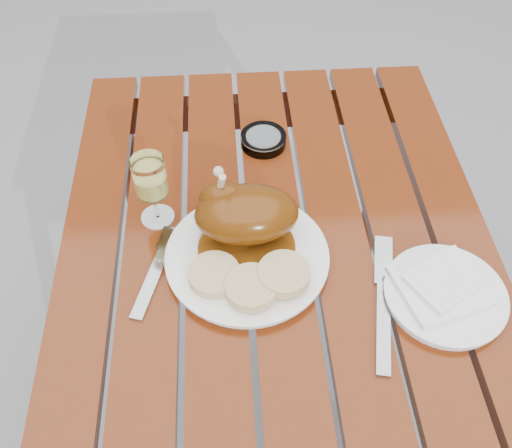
{
  "coord_description": "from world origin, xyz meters",
  "views": [
    {
      "loc": [
        -0.08,
        -0.58,
        1.58
      ],
      "look_at": [
        -0.04,
        0.09,
        0.78
      ],
      "focal_mm": 40.0,
      "sensor_mm": 36.0,
      "label": 1
    }
  ],
  "objects": [
    {
      "name": "table",
      "position": [
        0.0,
        0.0,
        0.38
      ],
      "size": [
        0.8,
        1.2,
        0.75
      ],
      "primitive_type": "cube",
      "color": "maroon",
      "rests_on": "ground"
    },
    {
      "name": "ground",
      "position": [
        0.0,
        0.0,
        0.0
      ],
      "size": [
        60.0,
        60.0,
        0.0
      ],
      "primitive_type": "plane",
      "color": "slate",
      "rests_on": "ground"
    },
    {
      "name": "napkin",
      "position": [
        0.26,
        -0.06,
        0.77
      ],
      "size": [
        0.17,
        0.16,
        0.01
      ],
      "primitive_type": "cube",
      "rotation": [
        0.0,
        0.0,
        0.27
      ],
      "color": "white",
      "rests_on": "side_plate"
    },
    {
      "name": "bread_dumplings",
      "position": [
        -0.06,
        -0.03,
        0.78
      ],
      "size": [
        0.21,
        0.12,
        0.03
      ],
      "color": "#D9BB84",
      "rests_on": "dinner_plate"
    },
    {
      "name": "dinner_plate",
      "position": [
        -0.06,
        0.03,
        0.76
      ],
      "size": [
        0.36,
        0.36,
        0.02
      ],
      "primitive_type": "cylinder",
      "rotation": [
        0.0,
        0.0,
        0.26
      ],
      "color": "white",
      "rests_on": "table"
    },
    {
      "name": "side_plate",
      "position": [
        0.27,
        -0.07,
        0.76
      ],
      "size": [
        0.28,
        0.28,
        0.02
      ],
      "primitive_type": "cylinder",
      "rotation": [
        0.0,
        0.0,
        0.43
      ],
      "color": "white",
      "rests_on": "table"
    },
    {
      "name": "knife",
      "position": [
        0.16,
        -0.09,
        0.75
      ],
      "size": [
        0.07,
        0.24,
        0.01
      ],
      "primitive_type": "cube",
      "rotation": [
        0.0,
        0.0,
        -0.21
      ],
      "color": "gray",
      "rests_on": "table"
    },
    {
      "name": "fork",
      "position": [
        -0.22,
        0.01,
        0.75
      ],
      "size": [
        0.07,
        0.18,
        0.01
      ],
      "primitive_type": "cube",
      "rotation": [
        0.0,
        0.0,
        -0.29
      ],
      "color": "gray",
      "rests_on": "table"
    },
    {
      "name": "ashtray",
      "position": [
        -0.01,
        0.34,
        0.76
      ],
      "size": [
        0.11,
        0.11,
        0.02
      ],
      "primitive_type": "cylinder",
      "rotation": [
        0.0,
        0.0,
        -0.1
      ],
      "color": "#B2B7BC",
      "rests_on": "table"
    },
    {
      "name": "wine_glass",
      "position": [
        -0.22,
        0.14,
        0.82
      ],
      "size": [
        0.08,
        0.08,
        0.15
      ],
      "primitive_type": "cylinder",
      "rotation": [
        0.0,
        0.0,
        0.43
      ],
      "color": "#F6F170",
      "rests_on": "table"
    },
    {
      "name": "roast_duck",
      "position": [
        -0.06,
        0.08,
        0.82
      ],
      "size": [
        0.19,
        0.19,
        0.13
      ],
      "color": "#63320B",
      "rests_on": "dinner_plate"
    }
  ]
}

